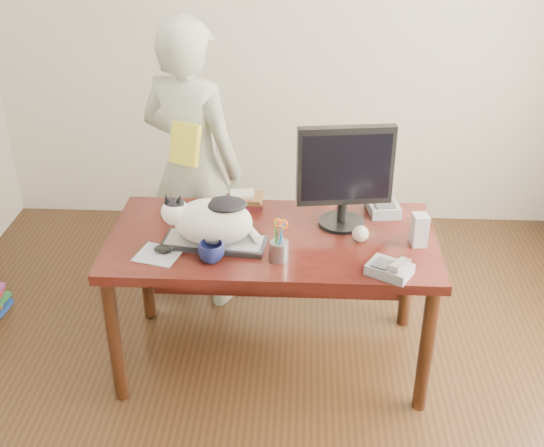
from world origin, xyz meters
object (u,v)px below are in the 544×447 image
(coffee_mug, at_px, (211,252))
(speaker, at_px, (419,230))
(desk, at_px, (273,254))
(person, at_px, (192,166))
(baseball, at_px, (361,234))
(mouse, at_px, (163,249))
(keyboard, at_px, (214,243))
(pen_cup, at_px, (279,249))
(monitor, at_px, (345,172))
(calculator, at_px, (383,207))
(phone, at_px, (390,269))
(book_stack, at_px, (244,200))
(cat, at_px, (210,220))

(coffee_mug, relative_size, speaker, 0.75)
(desk, distance_m, person, 0.76)
(coffee_mug, bearing_deg, baseball, 17.66)
(mouse, distance_m, speaker, 1.21)
(keyboard, xyz_separation_m, person, (-0.21, 0.70, 0.08))
(pen_cup, bearing_deg, mouse, 176.25)
(monitor, distance_m, speaker, 0.45)
(coffee_mug, bearing_deg, speaker, 11.78)
(monitor, distance_m, coffee_mug, 0.76)
(speaker, relative_size, calculator, 0.72)
(baseball, bearing_deg, phone, -68.42)
(pen_cup, height_order, speaker, pen_cup)
(mouse, bearing_deg, coffee_mug, 0.64)
(mouse, distance_m, calculator, 1.17)
(mouse, xyz_separation_m, book_stack, (0.34, 0.51, 0.01))
(pen_cup, bearing_deg, monitor, 48.42)
(cat, distance_m, baseball, 0.73)
(keyboard, height_order, person, person)
(baseball, bearing_deg, calculator, 66.32)
(calculator, distance_m, person, 1.09)
(monitor, bearing_deg, speaker, -32.63)
(monitor, distance_m, baseball, 0.31)
(desk, relative_size, pen_cup, 7.33)
(speaker, distance_m, person, 1.35)
(mouse, distance_m, coffee_mug, 0.24)
(phone, distance_m, baseball, 0.31)
(calculator, bearing_deg, coffee_mug, -155.13)
(coffee_mug, distance_m, book_stack, 0.58)
(desk, height_order, calculator, calculator)
(desk, height_order, cat, cat)
(cat, height_order, baseball, cat)
(keyboard, xyz_separation_m, mouse, (-0.23, -0.08, 0.01))
(keyboard, height_order, book_stack, book_stack)
(monitor, relative_size, speaker, 3.34)
(mouse, relative_size, baseball, 1.27)
(monitor, xyz_separation_m, coffee_mug, (-0.61, -0.36, -0.25))
(keyboard, xyz_separation_m, monitor, (0.62, 0.22, 0.28))
(mouse, height_order, calculator, calculator)
(phone, height_order, speaker, speaker)
(monitor, bearing_deg, desk, 179.43)
(person, bearing_deg, cat, 129.43)
(mouse, distance_m, baseball, 0.94)
(monitor, distance_m, phone, 0.55)
(cat, bearing_deg, person, 111.74)
(desk, xyz_separation_m, book_stack, (-0.17, 0.25, 0.18))
(mouse, bearing_deg, keyboard, 35.06)
(mouse, xyz_separation_m, baseball, (0.93, 0.16, 0.02))
(cat, relative_size, mouse, 4.82)
(phone, height_order, baseball, phone)
(keyboard, distance_m, person, 0.74)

